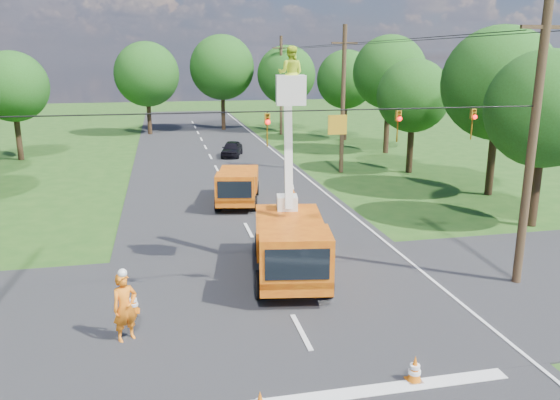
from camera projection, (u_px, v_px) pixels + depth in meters
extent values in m
plane|color=#1F4A16|center=(224.00, 184.00, 34.96)|extent=(140.00, 140.00, 0.00)
cube|color=black|center=(224.00, 184.00, 34.96)|extent=(12.00, 100.00, 0.06)
cube|color=black|center=(286.00, 304.00, 17.93)|extent=(56.00, 10.00, 0.07)
cube|color=silver|center=(334.00, 397.00, 13.01)|extent=(9.00, 0.45, 0.02)
cube|color=silver|center=(309.00, 180.00, 36.10)|extent=(0.12, 90.00, 0.02)
cube|color=orange|center=(290.00, 255.00, 20.19)|extent=(3.35, 6.68, 0.48)
cube|color=orange|center=(295.00, 256.00, 17.76)|extent=(2.61, 2.17, 1.60)
cube|color=black|center=(297.00, 264.00, 16.88)|extent=(2.01, 0.39, 1.01)
cube|color=orange|center=(289.00, 231.00, 20.84)|extent=(3.11, 4.29, 1.06)
cylinder|color=black|center=(261.00, 285.00, 18.25)|extent=(0.50, 1.02, 0.98)
cylinder|color=black|center=(327.00, 283.00, 18.35)|extent=(0.50, 1.02, 0.98)
cylinder|color=black|center=(260.00, 245.00, 22.16)|extent=(0.50, 1.02, 0.98)
cylinder|color=black|center=(314.00, 244.00, 22.26)|extent=(0.50, 1.02, 0.98)
cube|color=silver|center=(287.00, 203.00, 21.77)|extent=(0.92, 0.92, 0.59)
cube|color=silver|center=(288.00, 147.00, 20.61)|extent=(0.53, 1.45, 4.62)
cube|color=silver|center=(291.00, 90.00, 18.98)|extent=(1.16, 1.16, 1.01)
imported|color=#C6E526|center=(291.00, 74.00, 18.84)|extent=(1.11, 1.01, 1.86)
cube|color=orange|center=(238.00, 191.00, 30.27)|extent=(3.04, 5.76, 0.41)
cube|color=orange|center=(236.00, 187.00, 28.19)|extent=(2.27, 1.91, 1.37)
cube|color=black|center=(235.00, 190.00, 27.43)|extent=(1.71, 0.39, 0.87)
cube|color=orange|center=(239.00, 178.00, 30.83)|extent=(2.76, 3.73, 0.91)
cylinder|color=black|center=(218.00, 204.00, 28.64)|extent=(0.45, 0.88, 0.84)
cylinder|color=black|center=(254.00, 204.00, 28.67)|extent=(0.45, 0.88, 0.84)
cylinder|color=black|center=(224.00, 188.00, 31.99)|extent=(0.45, 0.88, 0.84)
cylinder|color=black|center=(256.00, 188.00, 32.02)|extent=(0.45, 0.88, 0.84)
imported|color=orange|center=(125.00, 307.00, 15.39)|extent=(0.88, 0.78, 2.04)
imported|color=black|center=(232.00, 149.00, 44.62)|extent=(2.40, 3.93, 1.25)
cone|color=orange|center=(415.00, 369.00, 13.52)|extent=(0.36, 0.36, 0.70)
cube|color=orange|center=(414.00, 381.00, 13.61)|extent=(0.38, 0.38, 0.04)
cylinder|color=white|center=(415.00, 366.00, 13.51)|extent=(0.26, 0.26, 0.09)
cylinder|color=white|center=(415.00, 372.00, 13.55)|extent=(0.31, 0.31, 0.09)
cone|color=orange|center=(313.00, 239.00, 23.13)|extent=(0.36, 0.36, 0.70)
cube|color=orange|center=(313.00, 247.00, 23.22)|extent=(0.38, 0.38, 0.04)
cylinder|color=white|center=(313.00, 238.00, 23.12)|extent=(0.26, 0.26, 0.09)
cylinder|color=white|center=(313.00, 241.00, 23.15)|extent=(0.31, 0.31, 0.09)
cone|color=orange|center=(306.00, 212.00, 27.31)|extent=(0.36, 0.36, 0.70)
cube|color=orange|center=(306.00, 218.00, 27.40)|extent=(0.38, 0.38, 0.04)
cylinder|color=white|center=(306.00, 210.00, 27.30)|extent=(0.26, 0.26, 0.09)
cylinder|color=white|center=(306.00, 213.00, 27.33)|extent=(0.31, 0.31, 0.09)
cone|color=orange|center=(133.00, 302.00, 17.23)|extent=(0.36, 0.36, 0.70)
cube|color=orange|center=(134.00, 312.00, 17.31)|extent=(0.38, 0.38, 0.04)
cylinder|color=white|center=(133.00, 300.00, 17.21)|extent=(0.26, 0.26, 0.09)
cylinder|color=white|center=(133.00, 304.00, 17.25)|extent=(0.31, 0.31, 0.09)
cone|color=orange|center=(291.00, 187.00, 32.57)|extent=(0.36, 0.36, 0.70)
cube|color=orange|center=(291.00, 192.00, 32.65)|extent=(0.38, 0.38, 0.04)
cylinder|color=white|center=(291.00, 186.00, 32.55)|extent=(0.26, 0.26, 0.09)
cylinder|color=white|center=(291.00, 188.00, 32.59)|extent=(0.31, 0.31, 0.09)
cylinder|color=#4C3823|center=(532.00, 145.00, 18.40)|extent=(0.30, 0.30, 10.00)
cube|color=#4C3823|center=(546.00, 27.00, 17.43)|extent=(1.80, 0.12, 0.12)
cylinder|color=#4C3823|center=(343.00, 101.00, 37.31)|extent=(0.30, 0.30, 10.00)
cube|color=#4C3823|center=(345.00, 43.00, 36.35)|extent=(1.80, 0.12, 0.12)
cylinder|color=#4C3823|center=(281.00, 86.00, 56.23)|extent=(0.30, 0.30, 10.00)
cube|color=#4C3823|center=(281.00, 48.00, 55.27)|extent=(1.80, 0.12, 0.12)
cylinder|color=black|center=(271.00, 111.00, 16.24)|extent=(18.00, 0.04, 0.04)
cube|color=#AA7A14|center=(337.00, 125.00, 16.78)|extent=(0.60, 0.05, 0.60)
imported|color=#AA7A14|center=(267.00, 130.00, 16.36)|extent=(0.16, 0.20, 1.00)
sphere|color=#FF0C0C|center=(268.00, 122.00, 16.18)|extent=(0.14, 0.14, 0.14)
imported|color=#AA7A14|center=(398.00, 126.00, 17.21)|extent=(0.16, 0.20, 1.00)
sphere|color=#FF0C0C|center=(400.00, 119.00, 17.03)|extent=(0.14, 0.14, 0.14)
imported|color=#AA7A14|center=(472.00, 124.00, 17.74)|extent=(0.16, 0.20, 1.00)
sphere|color=#FF0C0C|center=(475.00, 117.00, 17.56)|extent=(0.14, 0.14, 0.14)
cylinder|color=#382616|center=(18.00, 134.00, 42.79)|extent=(0.44, 0.44, 4.05)
sphere|color=#1E4813|center=(12.00, 86.00, 41.86)|extent=(5.40, 5.40, 5.40)
cylinder|color=#382616|center=(536.00, 185.00, 25.85)|extent=(0.44, 0.44, 3.96)
sphere|color=#1E4813|center=(545.00, 109.00, 24.94)|extent=(5.40, 5.40, 5.40)
cylinder|color=#382616|center=(492.00, 156.00, 31.75)|extent=(0.44, 0.44, 4.58)
sphere|color=#1E4813|center=(499.00, 83.00, 30.70)|extent=(6.40, 6.40, 6.40)
cylinder|color=#382616|center=(410.00, 146.00, 38.11)|extent=(0.44, 0.44, 3.78)
sphere|color=#1E4813|center=(413.00, 96.00, 37.24)|extent=(5.00, 5.00, 5.00)
cylinder|color=#382616|center=(387.00, 125.00, 45.88)|extent=(0.44, 0.44, 4.75)
sphere|color=#1E4813|center=(389.00, 72.00, 44.79)|extent=(6.00, 6.00, 6.00)
cylinder|color=#382616|center=(345.00, 119.00, 53.32)|extent=(0.44, 0.44, 4.14)
sphere|color=#1E4813|center=(346.00, 79.00, 52.37)|extent=(5.60, 5.60, 5.60)
cylinder|color=#382616|center=(149.00, 113.00, 57.03)|extent=(0.44, 0.44, 4.40)
sphere|color=#1E4813|center=(147.00, 74.00, 56.02)|extent=(6.60, 6.60, 6.60)
cylinder|color=#382616|center=(223.00, 108.00, 60.49)|extent=(0.44, 0.44, 4.84)
sphere|color=#1E4813|center=(222.00, 67.00, 59.38)|extent=(7.00, 7.00, 7.00)
cylinder|color=#382616|center=(286.00, 112.00, 59.04)|extent=(0.44, 0.44, 4.31)
sphere|color=#1E4813|center=(286.00, 75.00, 58.05)|extent=(6.20, 6.20, 6.20)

